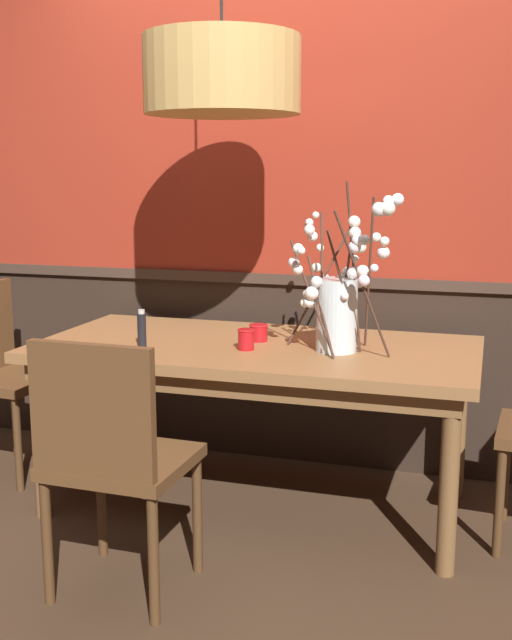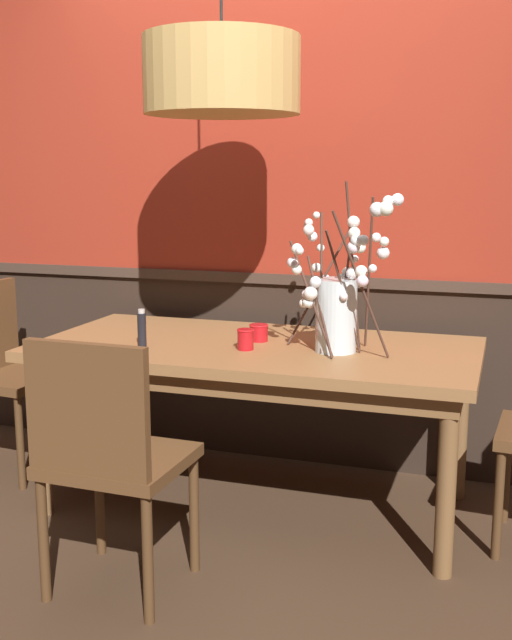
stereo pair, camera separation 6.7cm
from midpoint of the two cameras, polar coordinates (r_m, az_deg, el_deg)
The scene contains 12 objects.
ground_plane at distance 3.52m, azimuth 0.56°, elevation -13.49°, with size 24.00×24.00×0.00m, color #422D1E.
back_wall at distance 3.83m, azimuth 3.57°, elevation 9.82°, with size 5.76×0.14×2.79m.
dining_table at distance 3.31m, azimuth 0.58°, elevation -3.16°, with size 1.86×0.92×0.73m.
chair_head_west_end at distance 3.95m, azimuth -17.62°, elevation -3.17°, with size 0.42×0.46×0.93m.
chair_far_side_left at distance 4.23m, azimuth 0.95°, elevation -1.80°, with size 0.45×0.41×0.92m.
chair_far_side_right at distance 4.10m, azimuth 8.08°, elevation -2.61°, with size 0.43×0.44×0.90m.
chair_near_side_left at distance 2.67m, azimuth -10.19°, elevation -9.52°, with size 0.47×0.43×0.92m.
vase_with_blossoms at distance 3.12m, azimuth 6.72°, elevation 1.30°, with size 0.47×0.50×0.69m.
candle_holder_nearer_center at distance 3.34m, azimuth 0.78°, elevation -0.94°, with size 0.08×0.08×0.07m.
candle_holder_nearer_edge at distance 3.17m, azimuth -0.18°, elevation -1.43°, with size 0.07×0.07×0.09m.
condiment_bottle at distance 3.26m, azimuth -7.85°, elevation -0.64°, with size 0.04×0.04×0.16m.
pendant_lamp at distance 3.18m, azimuth -1.91°, elevation 17.58°, with size 0.62×0.62×1.11m.
Camera 2 is at (1.01, -3.05, 1.44)m, focal length 43.29 mm.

